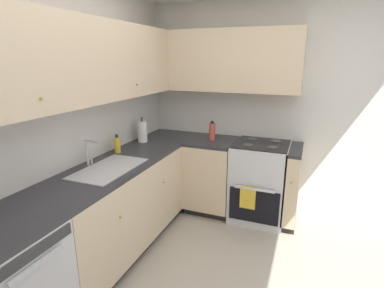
{
  "coord_description": "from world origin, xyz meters",
  "views": [
    {
      "loc": [
        -1.76,
        -0.41,
        1.86
      ],
      "look_at": [
        1.01,
        0.68,
        1.02
      ],
      "focal_mm": 28.27,
      "sensor_mm": 36.0,
      "label": 1
    }
  ],
  "objects_px": {
    "paper_towel_roll": "(142,132)",
    "oil_bottle": "(212,131)",
    "oven_range": "(260,181)",
    "soap_bottle": "(117,145)"
  },
  "relations": [
    {
      "from": "soap_bottle",
      "to": "paper_towel_roll",
      "type": "bearing_deg",
      "value": -2.42
    },
    {
      "from": "oven_range",
      "to": "oil_bottle",
      "type": "height_order",
      "value": "oil_bottle"
    },
    {
      "from": "paper_towel_roll",
      "to": "oil_bottle",
      "type": "distance_m",
      "value": 0.83
    },
    {
      "from": "paper_towel_roll",
      "to": "oil_bottle",
      "type": "height_order",
      "value": "paper_towel_roll"
    },
    {
      "from": "soap_bottle",
      "to": "oil_bottle",
      "type": "xyz_separation_m",
      "value": [
        0.86,
        -0.75,
        0.02
      ]
    },
    {
      "from": "oven_range",
      "to": "soap_bottle",
      "type": "xyz_separation_m",
      "value": [
        -0.87,
        1.35,
        0.54
      ]
    },
    {
      "from": "soap_bottle",
      "to": "paper_towel_roll",
      "type": "relative_size",
      "value": 0.64
    },
    {
      "from": "paper_towel_roll",
      "to": "oven_range",
      "type": "bearing_deg",
      "value": -73.18
    },
    {
      "from": "paper_towel_roll",
      "to": "oil_bottle",
      "type": "bearing_deg",
      "value": -62.44
    },
    {
      "from": "soap_bottle",
      "to": "paper_towel_roll",
      "type": "height_order",
      "value": "paper_towel_roll"
    }
  ]
}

